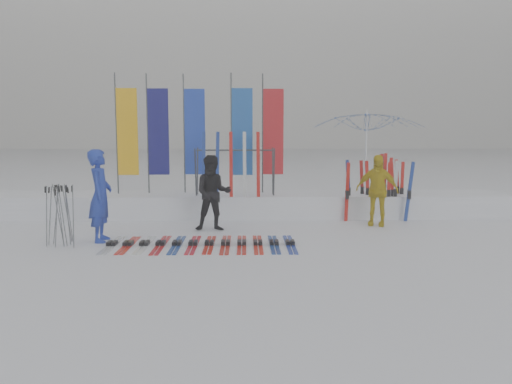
{
  "coord_description": "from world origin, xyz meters",
  "views": [
    {
      "loc": [
        -0.03,
        -8.74,
        2.24
      ],
      "look_at": [
        0.2,
        1.6,
        1.0
      ],
      "focal_mm": 35.0,
      "sensor_mm": 36.0,
      "label": 1
    }
  ],
  "objects_px": {
    "person_yellow": "(377,190)",
    "tent_canopy": "(366,158)",
    "ski_rack": "(235,166)",
    "ski_row": "(202,243)",
    "person_black": "(213,193)",
    "person_blue": "(100,196)"
  },
  "relations": [
    {
      "from": "person_yellow",
      "to": "tent_canopy",
      "type": "xyz_separation_m",
      "value": [
        0.45,
        2.96,
        0.62
      ]
    },
    {
      "from": "tent_canopy",
      "to": "ski_rack",
      "type": "height_order",
      "value": "tent_canopy"
    },
    {
      "from": "tent_canopy",
      "to": "ski_rack",
      "type": "xyz_separation_m",
      "value": [
        -3.88,
        -1.86,
        -0.09
      ]
    },
    {
      "from": "ski_row",
      "to": "ski_rack",
      "type": "distance_m",
      "value": 3.49
    },
    {
      "from": "person_yellow",
      "to": "ski_row",
      "type": "bearing_deg",
      "value": -130.74
    },
    {
      "from": "person_black",
      "to": "ski_rack",
      "type": "height_order",
      "value": "ski_rack"
    },
    {
      "from": "tent_canopy",
      "to": "ski_row",
      "type": "bearing_deg",
      "value": -131.85
    },
    {
      "from": "ski_row",
      "to": "person_yellow",
      "type": "bearing_deg",
      "value": 26.89
    },
    {
      "from": "person_black",
      "to": "ski_row",
      "type": "height_order",
      "value": "person_black"
    },
    {
      "from": "tent_canopy",
      "to": "ski_rack",
      "type": "distance_m",
      "value": 4.3
    },
    {
      "from": "person_blue",
      "to": "ski_rack",
      "type": "xyz_separation_m",
      "value": [
        2.71,
        2.74,
        0.43
      ]
    },
    {
      "from": "person_black",
      "to": "tent_canopy",
      "type": "xyz_separation_m",
      "value": [
        4.35,
        3.51,
        0.61
      ]
    },
    {
      "from": "person_black",
      "to": "ski_row",
      "type": "relative_size",
      "value": 0.46
    },
    {
      "from": "person_blue",
      "to": "person_yellow",
      "type": "bearing_deg",
      "value": -79.05
    },
    {
      "from": "person_black",
      "to": "ski_rack",
      "type": "bearing_deg",
      "value": 70.32
    },
    {
      "from": "person_black",
      "to": "person_blue",
      "type": "bearing_deg",
      "value": -157.73
    },
    {
      "from": "person_blue",
      "to": "ski_row",
      "type": "height_order",
      "value": "person_blue"
    },
    {
      "from": "ski_rack",
      "to": "person_yellow",
      "type": "bearing_deg",
      "value": -17.85
    },
    {
      "from": "person_blue",
      "to": "tent_canopy",
      "type": "bearing_deg",
      "value": -59.05
    },
    {
      "from": "person_yellow",
      "to": "ski_row",
      "type": "relative_size",
      "value": 0.46
    },
    {
      "from": "person_black",
      "to": "ski_rack",
      "type": "xyz_separation_m",
      "value": [
        0.47,
        1.65,
        0.52
      ]
    },
    {
      "from": "person_blue",
      "to": "person_yellow",
      "type": "relative_size",
      "value": 1.11
    }
  ]
}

